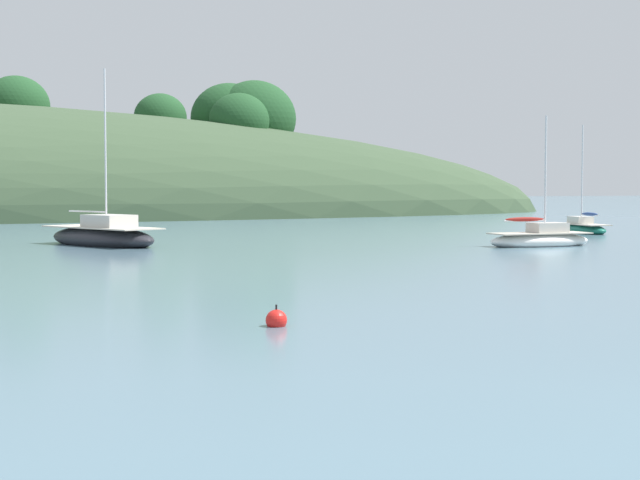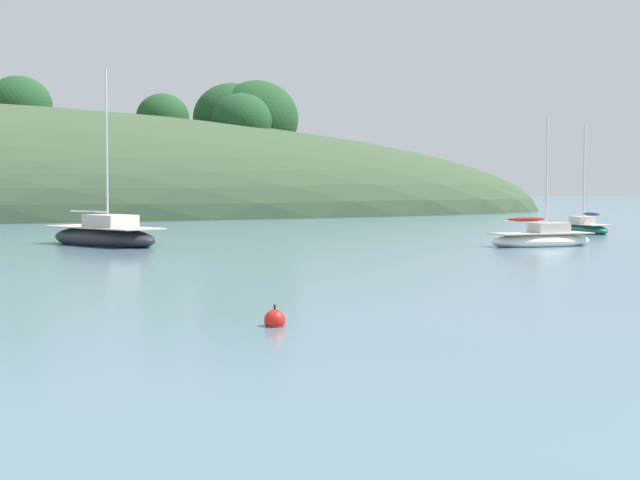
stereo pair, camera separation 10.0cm
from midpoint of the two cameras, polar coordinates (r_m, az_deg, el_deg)
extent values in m
ellipsoid|color=#1E4723|center=(97.39, -3.89, 7.14)|extent=(8.32, 7.56, 7.56)
ellipsoid|color=#1E4723|center=(93.98, -4.80, 6.99)|extent=(5.88, 5.35, 5.35)
ellipsoid|color=#1E4723|center=(98.00, -5.38, 7.12)|extent=(7.75, 7.05, 7.05)
ellipsoid|color=#1E4723|center=(93.95, -9.40, 7.12)|extent=(5.03, 4.57, 4.57)
ellipsoid|color=#1E4723|center=(94.61, -17.46, 7.53)|extent=(6.13, 5.57, 5.57)
ellipsoid|color=#196B56|center=(59.64, 15.17, 0.59)|extent=(2.12, 4.70, 0.73)
cube|color=beige|center=(59.63, 15.17, 0.90)|extent=(1.95, 4.32, 0.06)
cube|color=silver|center=(59.93, 15.01, 1.13)|extent=(1.18, 1.57, 0.45)
cylinder|color=silver|center=(59.78, 15.11, 3.73)|extent=(0.09, 0.09, 5.89)
cylinder|color=silver|center=(58.97, 15.52, 1.43)|extent=(0.32, 1.90, 0.07)
ellipsoid|color=#2D4784|center=(58.97, 15.52, 1.48)|extent=(0.44, 1.84, 0.20)
ellipsoid|color=white|center=(46.42, 12.74, -0.07)|extent=(5.23, 1.84, 0.83)
cube|color=beige|center=(46.40, 12.74, 0.39)|extent=(4.81, 1.69, 0.06)
cube|color=beige|center=(46.62, 13.17, 0.70)|extent=(1.68, 1.17, 0.49)
cylinder|color=silver|center=(46.49, 13.05, 3.77)|extent=(0.09, 0.09, 5.48)
cylinder|color=silver|center=(45.92, 11.88, 1.14)|extent=(2.19, 0.10, 0.07)
ellipsoid|color=maroon|center=(45.92, 11.88, 1.20)|extent=(2.10, 0.23, 0.20)
ellipsoid|color=#232328|center=(47.09, -12.75, 0.09)|extent=(5.48, 7.68, 1.17)
cube|color=beige|center=(47.06, -12.76, 0.73)|extent=(5.04, 7.07, 0.06)
cube|color=beige|center=(46.57, -12.35, 1.09)|extent=(2.49, 2.82, 0.61)
cylinder|color=silver|center=(46.75, -12.56, 5.28)|extent=(0.09, 0.09, 7.44)
cylinder|color=silver|center=(48.01, -13.57, 1.64)|extent=(1.42, 2.80, 0.07)
sphere|color=red|center=(19.74, -2.73, -4.73)|extent=(0.44, 0.44, 0.44)
cylinder|color=black|center=(19.71, -2.73, -3.96)|extent=(0.04, 0.04, 0.10)
camera|label=1|loc=(0.05, -90.10, -0.01)|focal=54.44mm
camera|label=2|loc=(0.05, 89.90, 0.01)|focal=54.44mm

